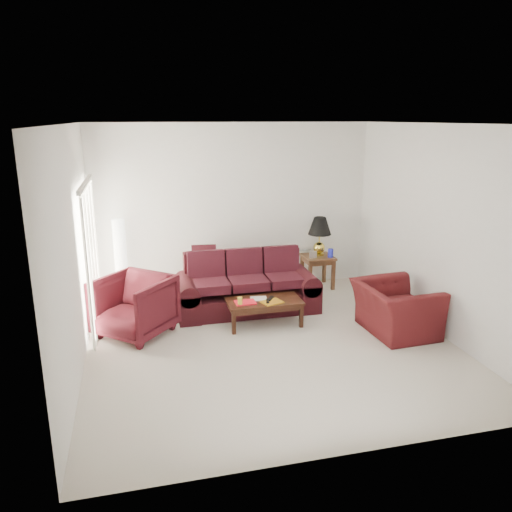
{
  "coord_description": "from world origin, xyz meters",
  "views": [
    {
      "loc": [
        -1.74,
        -6.21,
        3.07
      ],
      "look_at": [
        0.0,
        0.85,
        1.05
      ],
      "focal_mm": 35.0,
      "sensor_mm": 36.0,
      "label": 1
    }
  ],
  "objects_px": {
    "sofa": "(247,283)",
    "end_table": "(317,271)",
    "floor_lamp": "(121,261)",
    "coffee_table": "(264,312)",
    "armchair_right": "(395,309)",
    "armchair_left": "(134,306)"
  },
  "relations": [
    {
      "from": "sofa",
      "to": "end_table",
      "type": "bearing_deg",
      "value": 29.98
    },
    {
      "from": "floor_lamp",
      "to": "coffee_table",
      "type": "bearing_deg",
      "value": -35.94
    },
    {
      "from": "end_table",
      "to": "floor_lamp",
      "type": "bearing_deg",
      "value": 179.19
    },
    {
      "from": "floor_lamp",
      "to": "armchair_right",
      "type": "distance_m",
      "value": 4.53
    },
    {
      "from": "armchair_right",
      "to": "coffee_table",
      "type": "xyz_separation_m",
      "value": [
        -1.8,
        0.73,
        -0.17
      ]
    },
    {
      "from": "floor_lamp",
      "to": "coffee_table",
      "type": "xyz_separation_m",
      "value": [
        2.11,
        -1.53,
        -0.53
      ]
    },
    {
      "from": "sofa",
      "to": "armchair_left",
      "type": "bearing_deg",
      "value": -161.74
    },
    {
      "from": "armchair_left",
      "to": "armchair_right",
      "type": "xyz_separation_m",
      "value": [
        3.72,
        -0.82,
        -0.08
      ]
    },
    {
      "from": "armchair_right",
      "to": "sofa",
      "type": "bearing_deg",
      "value": 51.38
    },
    {
      "from": "end_table",
      "to": "coffee_table",
      "type": "xyz_separation_m",
      "value": [
        -1.42,
        -1.48,
        -0.1
      ]
    },
    {
      "from": "armchair_left",
      "to": "end_table",
      "type": "bearing_deg",
      "value": 63.91
    },
    {
      "from": "sofa",
      "to": "coffee_table",
      "type": "bearing_deg",
      "value": -77.48
    },
    {
      "from": "armchair_left",
      "to": "armchair_right",
      "type": "relative_size",
      "value": 0.86
    },
    {
      "from": "floor_lamp",
      "to": "armchair_left",
      "type": "distance_m",
      "value": 1.48
    },
    {
      "from": "coffee_table",
      "to": "floor_lamp",
      "type": "bearing_deg",
      "value": 125.94
    },
    {
      "from": "end_table",
      "to": "armchair_left",
      "type": "height_order",
      "value": "armchair_left"
    },
    {
      "from": "sofa",
      "to": "coffee_table",
      "type": "distance_m",
      "value": 0.7
    },
    {
      "from": "coffee_table",
      "to": "armchair_right",
      "type": "bearing_deg",
      "value": -40.25
    },
    {
      "from": "floor_lamp",
      "to": "armchair_left",
      "type": "relative_size",
      "value": 1.51
    },
    {
      "from": "end_table",
      "to": "armchair_right",
      "type": "height_order",
      "value": "armchair_right"
    },
    {
      "from": "floor_lamp",
      "to": "sofa",
      "type": "bearing_deg",
      "value": -24.26
    },
    {
      "from": "end_table",
      "to": "coffee_table",
      "type": "bearing_deg",
      "value": -133.84
    }
  ]
}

